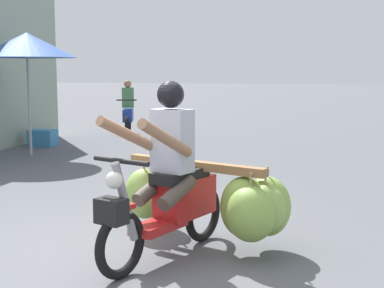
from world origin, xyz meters
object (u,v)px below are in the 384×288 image
Objects in this scene: motorbike_main_loaded at (205,197)px; motorbike_distant_ahead_left at (128,112)px; produce_crate at (43,138)px; market_umbrella_near_shop at (27,45)px.

motorbike_main_loaded reaches higher than motorbike_distant_ahead_left.
motorbike_main_loaded is 3.48× the size of produce_crate.
market_umbrella_near_shop is (-4.49, 4.73, 1.63)m from motorbike_main_loaded.
produce_crate is (-1.05, -2.58, -0.39)m from motorbike_distant_ahead_left.
market_umbrella_near_shop is at bearing -98.58° from motorbike_distant_ahead_left.
motorbike_distant_ahead_left is 0.66× the size of market_umbrella_near_shop.
market_umbrella_near_shop is 4.23× the size of produce_crate.
produce_crate is (-4.95, 6.05, -0.32)m from motorbike_main_loaded.
motorbike_distant_ahead_left is at bearing 67.91° from produce_crate.
produce_crate is at bearing 109.30° from market_umbrella_near_shop.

